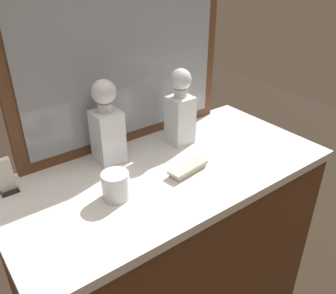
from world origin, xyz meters
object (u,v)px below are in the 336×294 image
silver_brush_rear (188,169)px  napkin_holder (6,178)px  crystal_decanter_far_right (107,130)px  crystal_tumbler_center (116,187)px  crystal_decanter_right (180,114)px

silver_brush_rear → napkin_holder: size_ratio=1.33×
crystal_decanter_far_right → silver_brush_rear: crystal_decanter_far_right is taller
crystal_tumbler_center → crystal_decanter_right: bearing=23.5°
crystal_decanter_right → napkin_holder: bearing=174.0°
silver_brush_rear → napkin_holder: (-0.49, 0.24, 0.03)m
silver_brush_rear → napkin_holder: 0.55m
crystal_tumbler_center → silver_brush_rear: crystal_tumbler_center is taller
crystal_decanter_right → crystal_decanter_far_right: bearing=172.4°
crystal_decanter_right → napkin_holder: 0.61m
crystal_decanter_far_right → napkin_holder: crystal_decanter_far_right is taller
napkin_holder → crystal_tumbler_center: bearing=-42.0°
crystal_decanter_far_right → silver_brush_rear: size_ratio=1.96×
crystal_decanter_right → napkin_holder: (-0.60, 0.06, -0.07)m
crystal_tumbler_center → napkin_holder: napkin_holder is taller
crystal_decanter_far_right → crystal_tumbler_center: (-0.08, -0.19, -0.08)m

